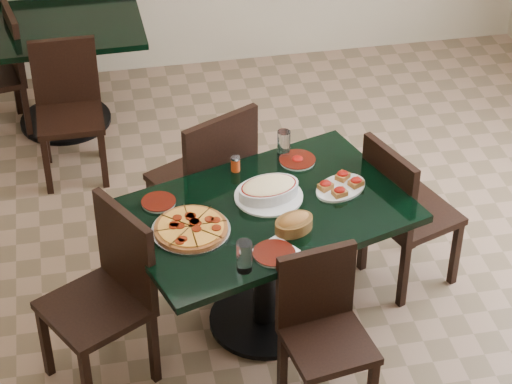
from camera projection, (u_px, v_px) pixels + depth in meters
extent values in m
plane|color=brown|center=(275.00, 300.00, 5.45)|extent=(5.50, 5.50, 0.00)
cube|color=black|center=(265.00, 212.00, 4.89)|extent=(1.58, 1.26, 0.04)
cylinder|color=black|center=(265.00, 270.00, 5.11)|extent=(0.12, 0.12, 0.71)
cylinder|color=black|center=(265.00, 319.00, 5.31)|extent=(0.59, 0.59, 0.03)
cube|color=black|center=(54.00, 27.00, 6.51)|extent=(1.16, 0.86, 0.04)
cylinder|color=black|center=(60.00, 77.00, 6.74)|extent=(0.12, 0.12, 0.71)
cylinder|color=black|center=(66.00, 120.00, 6.93)|extent=(0.62, 0.62, 0.03)
cube|color=black|center=(200.00, 181.00, 5.55)|extent=(0.62, 0.62, 0.04)
cube|color=black|center=(221.00, 158.00, 5.26)|extent=(0.43, 0.24, 0.49)
cube|color=black|center=(210.00, 187.00, 5.92)|extent=(0.05, 0.05, 0.45)
cube|color=black|center=(250.00, 220.00, 5.66)|extent=(0.05, 0.05, 0.45)
cube|color=black|center=(153.00, 212.00, 5.72)|extent=(0.05, 0.05, 0.45)
cube|color=black|center=(193.00, 247.00, 5.47)|extent=(0.05, 0.05, 0.45)
cube|color=black|center=(328.00, 344.00, 4.63)|extent=(0.44, 0.44, 0.04)
cube|color=black|center=(316.00, 285.00, 4.62)|extent=(0.39, 0.10, 0.41)
cube|color=black|center=(283.00, 361.00, 4.82)|extent=(0.05, 0.05, 0.37)
cube|color=black|center=(344.00, 344.00, 4.91)|extent=(0.05, 0.05, 0.37)
cube|color=black|center=(413.00, 214.00, 5.37)|extent=(0.54, 0.54, 0.04)
cube|color=black|center=(388.00, 188.00, 5.15)|extent=(0.18, 0.41, 0.45)
cube|color=black|center=(455.00, 253.00, 5.46)|extent=(0.05, 0.05, 0.41)
cube|color=black|center=(403.00, 276.00, 5.31)|extent=(0.05, 0.05, 0.41)
cube|color=black|center=(414.00, 219.00, 5.70)|extent=(0.05, 0.05, 0.41)
cube|color=black|center=(363.00, 240.00, 5.55)|extent=(0.05, 0.05, 0.41)
cube|color=black|center=(95.00, 309.00, 4.73)|extent=(0.60, 0.60, 0.04)
cube|color=black|center=(126.00, 250.00, 4.69)|extent=(0.25, 0.40, 0.47)
cube|color=black|center=(45.00, 341.00, 4.89)|extent=(0.05, 0.05, 0.43)
cube|color=black|center=(110.00, 307.00, 5.09)|extent=(0.05, 0.05, 0.43)
cube|color=black|center=(154.00, 348.00, 4.85)|extent=(0.05, 0.05, 0.43)
cube|color=black|center=(70.00, 119.00, 6.19)|extent=(0.41, 0.41, 0.04)
cube|color=black|center=(65.00, 71.00, 6.19)|extent=(0.41, 0.04, 0.44)
cube|color=black|center=(47.00, 166.00, 6.15)|extent=(0.04, 0.04, 0.40)
cube|color=black|center=(45.00, 136.00, 6.42)|extent=(0.04, 0.04, 0.40)
cube|color=black|center=(104.00, 160.00, 6.20)|extent=(0.04, 0.04, 0.40)
cube|color=black|center=(100.00, 131.00, 6.48)|extent=(0.04, 0.04, 0.40)
cube|color=black|center=(14.00, 41.00, 6.54)|extent=(0.12, 0.40, 0.43)
cube|color=black|center=(17.00, 89.00, 6.93)|extent=(0.05, 0.05, 0.39)
cube|color=black|center=(27.00, 112.00, 6.67)|extent=(0.05, 0.05, 0.39)
cylinder|color=#B9BAC1|center=(191.00, 230.00, 4.73)|extent=(0.38, 0.38, 0.01)
cylinder|color=brown|center=(191.00, 228.00, 4.72)|extent=(0.35, 0.35, 0.02)
cylinder|color=gold|center=(191.00, 226.00, 4.72)|extent=(0.31, 0.31, 0.01)
cylinder|color=silver|center=(269.00, 196.00, 4.95)|extent=(0.34, 0.34, 0.01)
ellipsoid|color=#FFE5AF|center=(269.00, 186.00, 4.91)|extent=(0.30, 0.23, 0.04)
ellipsoid|color=#AF6930|center=(294.00, 221.00, 4.71)|extent=(0.19, 0.14, 0.07)
cylinder|color=silver|center=(274.00, 254.00, 4.59)|extent=(0.19, 0.19, 0.01)
cylinder|color=#3B0A04|center=(274.00, 253.00, 4.58)|extent=(0.20, 0.20, 0.00)
cylinder|color=silver|center=(297.00, 160.00, 5.21)|extent=(0.19, 0.19, 0.01)
cylinder|color=#3B0A04|center=(297.00, 159.00, 5.20)|extent=(0.19, 0.19, 0.00)
ellipsoid|color=#9C0F07|center=(297.00, 159.00, 5.20)|extent=(0.06, 0.06, 0.03)
cylinder|color=silver|center=(159.00, 202.00, 4.91)|extent=(0.17, 0.17, 0.01)
cylinder|color=#3B0A04|center=(159.00, 201.00, 4.90)|extent=(0.17, 0.17, 0.00)
cube|color=white|center=(276.00, 250.00, 4.61)|extent=(0.22, 0.22, 0.00)
cube|color=#B9BAC1|center=(280.00, 249.00, 4.61)|extent=(0.09, 0.14, 0.00)
cylinder|color=silver|center=(284.00, 144.00, 5.21)|extent=(0.07, 0.07, 0.15)
cylinder|color=silver|center=(244.00, 256.00, 4.46)|extent=(0.07, 0.07, 0.16)
cylinder|color=#BC4E14|center=(236.00, 165.00, 5.12)|extent=(0.05, 0.05, 0.08)
cylinder|color=#B9BAC1|center=(235.00, 158.00, 5.10)|extent=(0.05, 0.05, 0.01)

